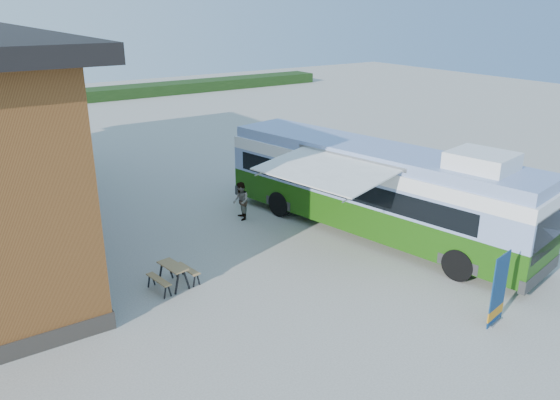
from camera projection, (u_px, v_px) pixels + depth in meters
ground at (306, 267)px, 18.25m from camera, size 100.00×100.00×0.00m
hedge at (136, 91)px, 51.94m from camera, size 40.00×3.00×1.00m
bus at (375, 187)px, 20.39m from camera, size 5.18×13.06×3.93m
awning at (328, 173)px, 18.69m from camera, size 3.72×5.09×0.55m
banner at (498, 296)px, 14.79m from camera, size 0.90×0.30×2.09m
picnic_table at (173, 271)px, 16.86m from camera, size 1.43×1.32×0.73m
person_a at (81, 226)px, 19.59m from camera, size 0.70×0.63×1.62m
person_b at (241, 201)px, 22.09m from camera, size 0.80×0.91×1.57m
slurry_tanker at (18, 146)px, 28.81m from camera, size 2.95×5.69×2.18m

